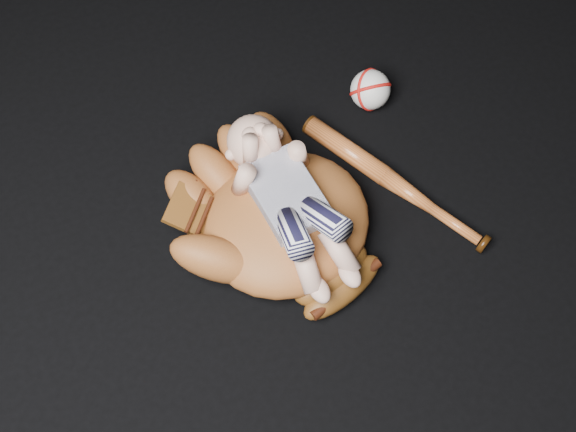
{
  "coord_description": "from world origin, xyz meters",
  "views": [
    {
      "loc": [
        -0.26,
        -0.63,
        1.23
      ],
      "look_at": [
        0.01,
        -0.07,
        0.08
      ],
      "focal_mm": 45.0,
      "sensor_mm": 36.0,
      "label": 1
    }
  ],
  "objects_px": {
    "baseball": "(370,90)",
    "newborn_baby": "(294,204)",
    "baseball_glove": "(286,218)",
    "baseball_bat": "(395,183)"
  },
  "relations": [
    {
      "from": "baseball_glove",
      "to": "newborn_baby",
      "type": "height_order",
      "value": "newborn_baby"
    },
    {
      "from": "newborn_baby",
      "to": "baseball",
      "type": "bearing_deg",
      "value": 35.3
    },
    {
      "from": "baseball_glove",
      "to": "baseball",
      "type": "xyz_separation_m",
      "value": [
        0.29,
        0.21,
        -0.03
      ]
    },
    {
      "from": "baseball",
      "to": "newborn_baby",
      "type": "bearing_deg",
      "value": -141.92
    },
    {
      "from": "baseball_bat",
      "to": "baseball",
      "type": "distance_m",
      "value": 0.22
    },
    {
      "from": "baseball_bat",
      "to": "baseball",
      "type": "xyz_separation_m",
      "value": [
        0.06,
        0.21,
        0.02
      ]
    },
    {
      "from": "baseball_glove",
      "to": "baseball",
      "type": "height_order",
      "value": "baseball_glove"
    },
    {
      "from": "baseball_glove",
      "to": "baseball_bat",
      "type": "relative_size",
      "value": 1.05
    },
    {
      "from": "baseball_glove",
      "to": "newborn_baby",
      "type": "distance_m",
      "value": 0.06
    },
    {
      "from": "baseball_bat",
      "to": "baseball_glove",
      "type": "bearing_deg",
      "value": -178.89
    }
  ]
}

